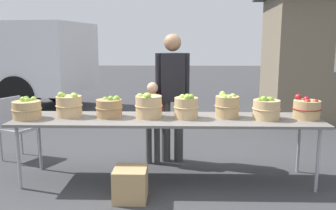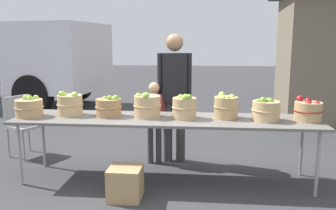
% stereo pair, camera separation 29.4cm
% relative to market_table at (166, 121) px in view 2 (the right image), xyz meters
% --- Properties ---
extents(ground_plane, '(40.00, 40.00, 0.00)m').
position_rel_market_table_xyz_m(ground_plane, '(0.00, 0.00, -0.72)').
color(ground_plane, '#38383A').
extents(market_table, '(3.50, 0.76, 0.75)m').
position_rel_market_table_xyz_m(market_table, '(0.00, 0.00, 0.00)').
color(market_table, slate).
rests_on(market_table, ground).
extents(apple_basket_green_0, '(0.33, 0.33, 0.25)m').
position_rel_market_table_xyz_m(apple_basket_green_0, '(-1.60, -0.06, 0.14)').
color(apple_basket_green_0, tan).
rests_on(apple_basket_green_0, market_table).
extents(apple_basket_green_1, '(0.31, 0.31, 0.30)m').
position_rel_market_table_xyz_m(apple_basket_green_1, '(-1.15, 0.06, 0.16)').
color(apple_basket_green_1, tan).
rests_on(apple_basket_green_1, market_table).
extents(apple_basket_green_2, '(0.32, 0.32, 0.26)m').
position_rel_market_table_xyz_m(apple_basket_green_2, '(-0.68, 0.05, 0.14)').
color(apple_basket_green_2, '#A87F51').
rests_on(apple_basket_green_2, market_table).
extents(apple_basket_green_3, '(0.32, 0.32, 0.30)m').
position_rel_market_table_xyz_m(apple_basket_green_3, '(-0.22, 0.04, 0.17)').
color(apple_basket_green_3, tan).
rests_on(apple_basket_green_3, market_table).
extents(apple_basket_green_4, '(0.29, 0.29, 0.29)m').
position_rel_market_table_xyz_m(apple_basket_green_4, '(0.22, 0.01, 0.16)').
color(apple_basket_green_4, tan).
rests_on(apple_basket_green_4, market_table).
extents(apple_basket_green_5, '(0.29, 0.29, 0.30)m').
position_rel_market_table_xyz_m(apple_basket_green_5, '(0.69, 0.06, 0.17)').
color(apple_basket_green_5, tan).
rests_on(apple_basket_green_5, market_table).
extents(apple_basket_green_6, '(0.32, 0.32, 0.27)m').
position_rel_market_table_xyz_m(apple_basket_green_6, '(1.13, -0.01, 0.15)').
color(apple_basket_green_6, tan).
rests_on(apple_basket_green_6, market_table).
extents(apple_basket_red_0, '(0.32, 0.32, 0.27)m').
position_rel_market_table_xyz_m(apple_basket_red_0, '(1.59, 0.02, 0.15)').
color(apple_basket_red_0, tan).
rests_on(apple_basket_red_0, market_table).
extents(vendor_adult, '(0.45, 0.26, 1.72)m').
position_rel_market_table_xyz_m(vendor_adult, '(0.05, 0.69, 0.29)').
color(vendor_adult, '#3F3F3F').
rests_on(vendor_adult, ground).
extents(child_customer, '(0.29, 0.18, 1.10)m').
position_rel_market_table_xyz_m(child_customer, '(-0.21, 0.58, -0.07)').
color(child_customer, '#3F3F3F').
rests_on(child_customer, ground).
extents(folding_chair, '(0.54, 0.54, 0.86)m').
position_rel_market_table_xyz_m(folding_chair, '(-2.13, 0.72, -0.21)').
color(folding_chair, '#99999E').
rests_on(folding_chair, ground).
extents(produce_crate, '(0.34, 0.34, 0.34)m').
position_rel_market_table_xyz_m(produce_crate, '(-0.37, -0.54, -0.55)').
color(produce_crate, tan).
rests_on(produce_crate, ground).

